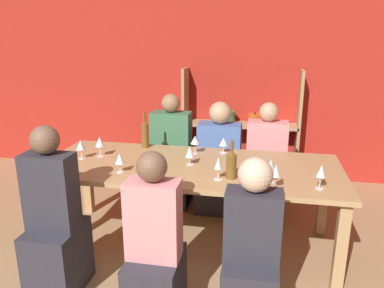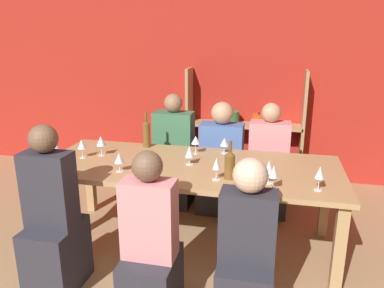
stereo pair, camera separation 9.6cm
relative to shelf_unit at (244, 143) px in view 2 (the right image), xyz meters
name	(u,v)px [view 2 (the right image)]	position (x,y,z in m)	size (l,w,h in m)	color
wall_back_red	(222,72)	(-0.33, 0.20, 0.86)	(8.80, 0.06, 2.70)	red
shelf_unit	(244,143)	(0.00, 0.00, 0.00)	(1.44, 0.30, 1.41)	tan
dining_table	(189,173)	(-0.31, -1.68, 0.19)	(2.50, 1.03, 0.76)	tan
wine_bottle_green	(230,164)	(0.06, -1.93, 0.39)	(0.08, 0.08, 0.29)	brown
wine_bottle_dark	(146,133)	(-0.83, -1.28, 0.41)	(0.07, 0.07, 0.35)	brown
wine_glass_white_a	(224,142)	(-0.07, -1.31, 0.37)	(0.08, 0.08, 0.15)	white
wine_glass_empty_a	(189,152)	(-0.31, -1.68, 0.38)	(0.08, 0.08, 0.16)	white
wine_glass_empty_b	(101,141)	(-1.14, -1.62, 0.40)	(0.08, 0.08, 0.18)	white
wine_glass_red_a	(269,168)	(0.35, -1.95, 0.39)	(0.07, 0.07, 0.18)	white
wine_glass_empty_c	(119,158)	(-0.81, -1.97, 0.38)	(0.08, 0.08, 0.16)	white
wine_glass_white_b	(196,140)	(-0.32, -1.38, 0.39)	(0.08, 0.08, 0.17)	white
wine_glass_white_c	(54,145)	(-1.49, -1.80, 0.39)	(0.08, 0.08, 0.16)	white
wine_glass_empty_d	(274,172)	(0.38, -2.08, 0.40)	(0.07, 0.07, 0.18)	white
wine_glass_white_d	(216,164)	(-0.03, -1.97, 0.39)	(0.06, 0.06, 0.18)	white
wine_glass_empty_e	(320,173)	(0.70, -2.01, 0.40)	(0.07, 0.07, 0.18)	white
wine_glass_empty_f	(82,144)	(-1.27, -1.72, 0.39)	(0.08, 0.08, 0.17)	white
person_near_a	(150,253)	(-0.38, -2.52, -0.07)	(0.35, 0.43, 1.13)	#2D2D38
person_far_a	(174,164)	(-0.69, -0.82, -0.05)	(0.42, 0.52, 1.21)	#2D2D38
person_near_b	(246,263)	(0.25, -2.50, -0.07)	(0.34, 0.43, 1.12)	#2D2D38
person_far_b	(268,172)	(0.33, -0.81, -0.07)	(0.41, 0.51, 1.15)	#2D2D38
person_near_c	(54,229)	(-1.13, -2.45, -0.02)	(0.34, 0.43, 1.24)	#2D2D38
person_far_c	(221,170)	(-0.16, -0.85, -0.07)	(0.45, 0.56, 1.15)	#2D2D38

